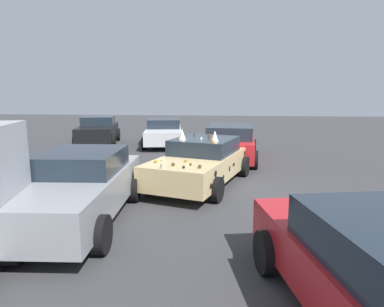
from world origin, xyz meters
The scene contains 6 objects.
ground_plane centered at (0.00, 0.00, 0.00)m, with size 60.00×60.00×0.00m, color #38383A.
art_car_decorated centered at (0.03, -0.01, 0.68)m, with size 4.82×3.00×1.63m.
parked_sedan_near_left centered at (7.19, 5.90, 0.72)m, with size 4.34×2.65×1.43m.
parked_sedan_far_left centered at (-3.09, 2.36, 0.73)m, with size 4.45×2.24×1.43m.
parked_sedan_far_right centered at (3.49, -0.87, 0.74)m, with size 4.70×2.24×1.43m.
parked_sedan_behind_right centered at (7.13, 2.44, 0.67)m, with size 4.51×2.47×1.32m.
Camera 1 is at (-9.40, -0.63, 2.62)m, focal length 31.10 mm.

